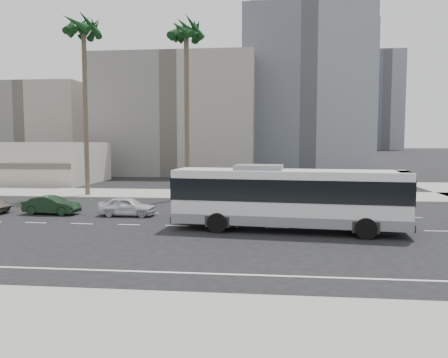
# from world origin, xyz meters

# --- Properties ---
(ground) EXTENTS (700.00, 700.00, 0.00)m
(ground) POSITION_xyz_m (0.00, 0.00, 0.00)
(ground) COLOR black
(ground) RESTS_ON ground
(sidewalk_north) EXTENTS (120.00, 7.00, 0.15)m
(sidewalk_north) POSITION_xyz_m (0.00, 15.50, 0.07)
(sidewalk_north) COLOR gray
(sidewalk_north) RESTS_ON ground
(sidewalk_south) EXTENTS (120.00, 7.00, 0.15)m
(sidewalk_south) POSITION_xyz_m (0.00, -15.50, 0.07)
(sidewalk_south) COLOR gray
(sidewalk_south) RESTS_ON ground
(commercial_low) EXTENTS (22.00, 12.16, 5.00)m
(commercial_low) POSITION_xyz_m (-30.00, 25.99, 2.50)
(commercial_low) COLOR beige
(commercial_low) RESTS_ON ground
(midrise_beige_west) EXTENTS (24.00, 18.00, 18.00)m
(midrise_beige_west) POSITION_xyz_m (-12.00, 45.00, 9.00)
(midrise_beige_west) COLOR gray
(midrise_beige_west) RESTS_ON ground
(midrise_gray_center) EXTENTS (20.00, 20.00, 26.00)m
(midrise_gray_center) POSITION_xyz_m (8.00, 52.00, 13.00)
(midrise_gray_center) COLOR slate
(midrise_gray_center) RESTS_ON ground
(midrise_beige_far) EXTENTS (18.00, 16.00, 15.00)m
(midrise_beige_far) POSITION_xyz_m (-38.00, 50.00, 7.50)
(midrise_beige_far) COLOR gray
(midrise_beige_far) RESTS_ON ground
(civic_tower) EXTENTS (42.00, 42.00, 129.00)m
(civic_tower) POSITION_xyz_m (-2.00, 250.00, 38.83)
(civic_tower) COLOR beige
(civic_tower) RESTS_ON ground
(highrise_right) EXTENTS (26.00, 26.00, 70.00)m
(highrise_right) POSITION_xyz_m (45.00, 230.00, 35.00)
(highrise_right) COLOR slate
(highrise_right) RESTS_ON ground
(highrise_far) EXTENTS (22.00, 22.00, 60.00)m
(highrise_far) POSITION_xyz_m (70.00, 260.00, 30.00)
(highrise_far) COLOR slate
(highrise_far) RESTS_ON ground
(city_bus) EXTENTS (13.26, 4.22, 3.75)m
(city_bus) POSITION_xyz_m (3.59, -0.74, 1.97)
(city_bus) COLOR silver
(city_bus) RESTS_ON ground
(car_a) EXTENTS (1.57, 3.86, 1.31)m
(car_a) POSITION_xyz_m (-7.16, 3.22, 0.66)
(car_a) COLOR silver
(car_a) RESTS_ON ground
(car_b) EXTENTS (1.62, 3.97, 1.28)m
(car_b) POSITION_xyz_m (-12.66, 3.33, 0.64)
(car_b) COLOR black
(car_b) RESTS_ON ground
(palm_near) EXTENTS (4.67, 4.67, 15.75)m
(palm_near) POSITION_xyz_m (-4.84, 12.85, 14.27)
(palm_near) COLOR brown
(palm_near) RESTS_ON ground
(palm_mid) EXTENTS (5.39, 5.39, 16.65)m
(palm_mid) POSITION_xyz_m (-14.44, 13.60, 14.98)
(palm_mid) COLOR brown
(palm_mid) RESTS_ON ground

